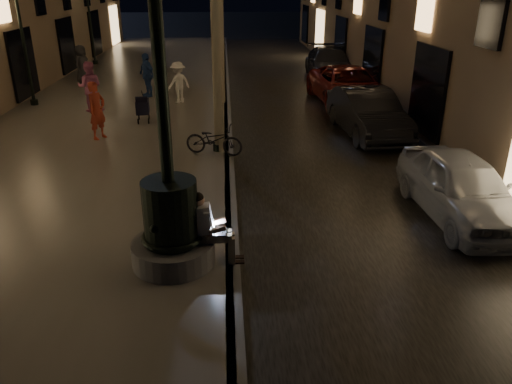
{
  "coord_description": "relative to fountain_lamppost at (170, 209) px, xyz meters",
  "views": [
    {
      "loc": [
        -0.05,
        -5.44,
        4.67
      ],
      "look_at": [
        0.46,
        3.0,
        1.04
      ],
      "focal_mm": 35.0,
      "sensor_mm": 36.0,
      "label": 1
    }
  ],
  "objects": [
    {
      "name": "ground",
      "position": [
        1.0,
        13.0,
        -1.21
      ],
      "size": [
        120.0,
        120.0,
        0.0
      ],
      "primitive_type": "plane",
      "color": "black",
      "rests_on": "ground"
    },
    {
      "name": "cobble_lane",
      "position": [
        4.0,
        13.0,
        -1.2
      ],
      "size": [
        6.0,
        45.0,
        0.02
      ],
      "primitive_type": "cube",
      "color": "black",
      "rests_on": "ground"
    },
    {
      "name": "promenade",
      "position": [
        -3.0,
        13.0,
        -1.11
      ],
      "size": [
        8.0,
        45.0,
        0.2
      ],
      "primitive_type": "cube",
      "color": "#6A665D",
      "rests_on": "ground"
    },
    {
      "name": "curb_strip",
      "position": [
        1.0,
        13.0,
        -1.11
      ],
      "size": [
        0.25,
        45.0,
        0.2
      ],
      "primitive_type": "cube",
      "color": "#59595B",
      "rests_on": "ground"
    },
    {
      "name": "fountain_lamppost",
      "position": [
        0.0,
        0.0,
        0.0
      ],
      "size": [
        1.4,
        1.4,
        5.21
      ],
      "color": "#59595B",
      "rests_on": "promenade"
    },
    {
      "name": "seated_man_laptop",
      "position": [
        0.61,
        -0.0,
        -0.32
      ],
      "size": [
        0.92,
        0.31,
        1.29
      ],
      "color": "tan",
      "rests_on": "promenade"
    },
    {
      "name": "lamp_curb_a",
      "position": [
        0.7,
        6.0,
        2.02
      ],
      "size": [
        0.36,
        0.36,
        4.81
      ],
      "color": "black",
      "rests_on": "promenade"
    },
    {
      "name": "lamp_curb_b",
      "position": [
        0.7,
        14.0,
        2.02
      ],
      "size": [
        0.36,
        0.36,
        4.81
      ],
      "color": "black",
      "rests_on": "promenade"
    },
    {
      "name": "lamp_curb_c",
      "position": [
        0.7,
        22.0,
        2.02
      ],
      "size": [
        0.36,
        0.36,
        4.81
      ],
      "color": "black",
      "rests_on": "promenade"
    },
    {
      "name": "lamp_curb_d",
      "position": [
        0.7,
        30.0,
        2.02
      ],
      "size": [
        0.36,
        0.36,
        4.81
      ],
      "color": "black",
      "rests_on": "promenade"
    },
    {
      "name": "lamp_left_b",
      "position": [
        -6.4,
        12.0,
        2.02
      ],
      "size": [
        0.36,
        0.36,
        4.81
      ],
      "color": "black",
      "rests_on": "promenade"
    },
    {
      "name": "lamp_left_c",
      "position": [
        -6.4,
        22.0,
        2.02
      ],
      "size": [
        0.36,
        0.36,
        4.81
      ],
      "color": "black",
      "rests_on": "promenade"
    },
    {
      "name": "stroller",
      "position": [
        -1.84,
        9.23,
        -0.5
      ],
      "size": [
        0.5,
        1.01,
        1.02
      ],
      "rotation": [
        0.0,
        0.0,
        0.11
      ],
      "color": "black",
      "rests_on": "promenade"
    },
    {
      "name": "car_front",
      "position": [
        5.79,
        1.85,
        -0.54
      ],
      "size": [
        1.71,
        4.01,
        1.35
      ],
      "primitive_type": "imported",
      "rotation": [
        0.0,
        0.0,
        0.03
      ],
      "color": "#ACB0B4",
      "rests_on": "ground"
    },
    {
      "name": "car_second",
      "position": [
        5.45,
        7.88,
        -0.48
      ],
      "size": [
        1.85,
        4.52,
        1.46
      ],
      "primitive_type": "imported",
      "rotation": [
        0.0,
        0.0,
        0.07
      ],
      "color": "black",
      "rests_on": "ground"
    },
    {
      "name": "car_third",
      "position": [
        5.83,
        12.22,
        -0.48
      ],
      "size": [
        2.71,
        5.37,
        1.46
      ],
      "primitive_type": "imported",
      "rotation": [
        0.0,
        0.0,
        0.06
      ],
      "color": "maroon",
      "rests_on": "ground"
    },
    {
      "name": "car_rear",
      "position": [
        6.2,
        17.86,
        -0.46
      ],
      "size": [
        2.38,
        5.26,
        1.5
      ],
      "primitive_type": "imported",
      "rotation": [
        0.0,
        0.0,
        -0.06
      ],
      "color": "#2A2B2F",
      "rests_on": "ground"
    },
    {
      "name": "pedestrian_red",
      "position": [
        -2.89,
        7.4,
        -0.16
      ],
      "size": [
        0.68,
        0.75,
        1.71
      ],
      "primitive_type": "imported",
      "rotation": [
        0.0,
        0.0,
        1.02
      ],
      "color": "#BA3A25",
      "rests_on": "promenade"
    },
    {
      "name": "pedestrian_pink",
      "position": [
        -3.92,
        10.85,
        -0.12
      ],
      "size": [
        0.89,
        0.71,
        1.78
      ],
      "primitive_type": "imported",
      "rotation": [
        0.0,
        0.0,
        3.18
      ],
      "color": "pink",
      "rests_on": "promenade"
    },
    {
      "name": "pedestrian_white",
      "position": [
        -0.86,
        12.05,
        -0.23
      ],
      "size": [
        1.15,
        1.09,
        1.56
      ],
      "primitive_type": "imported",
      "rotation": [
        0.0,
        0.0,
        3.84
      ],
      "color": "white",
      "rests_on": "promenade"
    },
    {
      "name": "pedestrian_blue",
      "position": [
        -2.23,
        13.25,
        -0.14
      ],
      "size": [
        0.96,
        1.07,
        1.74
      ],
      "primitive_type": "imported",
      "rotation": [
        0.0,
        0.0,
        5.37
      ],
      "color": "navy",
      "rests_on": "promenade"
    },
    {
      "name": "pedestrian_dark",
      "position": [
        -5.6,
        16.31,
        -0.15
      ],
      "size": [
        0.83,
        0.98,
        1.72
      ],
      "primitive_type": "imported",
      "rotation": [
        0.0,
        0.0,
        1.17
      ],
      "color": "#2F3034",
      "rests_on": "promenade"
    },
    {
      "name": "bicycle",
      "position": [
        0.6,
        5.67,
        -0.59
      ],
      "size": [
        1.7,
        1.04,
        0.85
      ],
      "primitive_type": "imported",
      "rotation": [
        0.0,
        0.0,
        1.25
      ],
      "color": "black",
      "rests_on": "promenade"
    }
  ]
}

